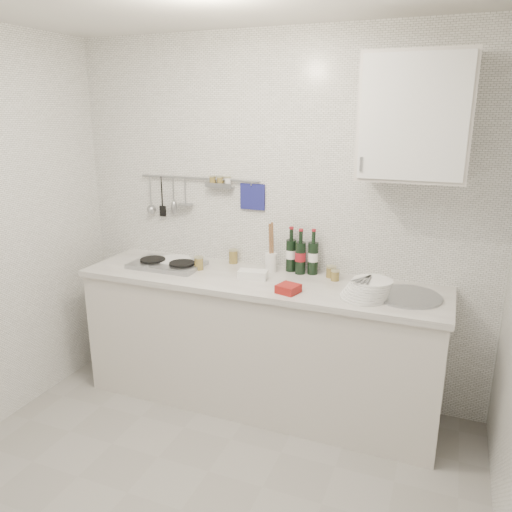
{
  "coord_description": "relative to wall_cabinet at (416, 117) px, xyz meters",
  "views": [
    {
      "loc": [
        1.14,
        -1.81,
        1.99
      ],
      "look_at": [
        0.06,
        0.9,
        1.13
      ],
      "focal_mm": 35.0,
      "sensor_mm": 36.0,
      "label": 1
    }
  ],
  "objects": [
    {
      "name": "floor",
      "position": [
        -0.9,
        -1.22,
        -1.95
      ],
      "size": [
        3.0,
        3.0,
        0.0
      ],
      "primitive_type": "plane",
      "color": "gray",
      "rests_on": "ground"
    },
    {
      "name": "back_wall",
      "position": [
        -0.9,
        0.18,
        -0.7
      ],
      "size": [
        3.0,
        0.02,
        2.5
      ],
      "primitive_type": "cube",
      "color": "silver",
      "rests_on": "floor"
    },
    {
      "name": "counter",
      "position": [
        -0.89,
        -0.12,
        -1.52
      ],
      "size": [
        2.44,
        0.64,
        0.96
      ],
      "color": "beige",
      "rests_on": "floor"
    },
    {
      "name": "wall_rail",
      "position": [
        -1.5,
        0.15,
        -0.52
      ],
      "size": [
        0.98,
        0.09,
        0.34
      ],
      "color": "#93969B",
      "rests_on": "back_wall"
    },
    {
      "name": "wall_cabinet",
      "position": [
        0.0,
        0.0,
        0.0
      ],
      "size": [
        0.6,
        0.38,
        0.7
      ],
      "color": "beige",
      "rests_on": "back_wall"
    },
    {
      "name": "plate_stack_hob",
      "position": [
        -1.6,
        -0.04,
        -1.01
      ],
      "size": [
        0.26,
        0.26,
        0.03
      ],
      "rotation": [
        0.0,
        0.0,
        0.44
      ],
      "color": "#5160B8",
      "rests_on": "counter"
    },
    {
      "name": "plate_stack_sink",
      "position": [
        -0.17,
        -0.21,
        -0.98
      ],
      "size": [
        0.3,
        0.29,
        0.12
      ],
      "rotation": [
        0.0,
        0.0,
        -0.3
      ],
      "color": "white",
      "rests_on": "counter"
    },
    {
      "name": "wine_bottles",
      "position": [
        -0.68,
        0.1,
        -0.87
      ],
      "size": [
        0.23,
        0.11,
        0.31
      ],
      "rotation": [
        0.0,
        0.0,
        -0.06
      ],
      "color": "black",
      "rests_on": "counter"
    },
    {
      "name": "butter_dish",
      "position": [
        -0.93,
        -0.14,
        -1.0
      ],
      "size": [
        0.2,
        0.12,
        0.06
      ],
      "primitive_type": "cube",
      "rotation": [
        0.0,
        0.0,
        0.16
      ],
      "color": "white",
      "rests_on": "counter"
    },
    {
      "name": "strawberry_punnet",
      "position": [
        -0.63,
        -0.31,
        -1.0
      ],
      "size": [
        0.15,
        0.15,
        0.05
      ],
      "primitive_type": "cube",
      "rotation": [
        0.0,
        0.0,
        -0.27
      ],
      "color": "#A11119",
      "rests_on": "counter"
    },
    {
      "name": "utensil_crock",
      "position": [
        -0.88,
        0.05,
        -0.95
      ],
      "size": [
        0.08,
        0.08,
        0.35
      ],
      "rotation": [
        0.0,
        0.0,
        0.2
      ],
      "color": "white",
      "rests_on": "counter"
    },
    {
      "name": "jar_a",
      "position": [
        -1.2,
        0.13,
        -0.98
      ],
      "size": [
        0.07,
        0.07,
        0.1
      ],
      "rotation": [
        0.0,
        0.0,
        -0.0
      ],
      "color": "olive",
      "rests_on": "counter"
    },
    {
      "name": "jar_b",
      "position": [
        -0.46,
        0.08,
        -0.99
      ],
      "size": [
        0.07,
        0.07,
        0.08
      ],
      "rotation": [
        0.0,
        0.0,
        -0.02
      ],
      "color": "olive",
      "rests_on": "counter"
    },
    {
      "name": "jar_c",
      "position": [
        -0.42,
        0.02,
        -0.99
      ],
      "size": [
        0.06,
        0.06,
        0.07
      ],
      "rotation": [
        0.0,
        0.0,
        -0.38
      ],
      "color": "olive",
      "rests_on": "counter"
    },
    {
      "name": "jar_d",
      "position": [
        -1.36,
        -0.1,
        -0.98
      ],
      "size": [
        0.06,
        0.06,
        0.09
      ],
      "rotation": [
        0.0,
        0.0,
        -0.04
      ],
      "color": "olive",
      "rests_on": "counter"
    }
  ]
}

